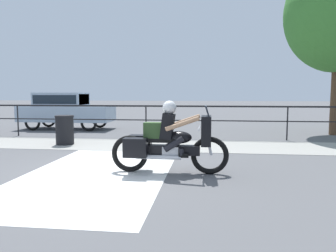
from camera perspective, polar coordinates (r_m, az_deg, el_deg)
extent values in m
plane|color=#565659|center=(7.48, -11.01, -7.36)|extent=(120.00, 120.00, 0.00)
cube|color=#99968E|center=(10.71, -5.46, -3.26)|extent=(44.00, 2.40, 0.01)
cube|color=silver|center=(7.30, -11.64, -7.67)|extent=(2.94, 6.00, 0.01)
cube|color=black|center=(12.20, -3.87, 3.49)|extent=(36.00, 0.04, 0.06)
cube|color=black|center=(12.24, -3.85, 1.05)|extent=(36.00, 0.03, 0.04)
cylinder|color=black|center=(14.10, -24.68, 0.91)|extent=(0.05, 0.05, 1.23)
cylinder|color=black|center=(12.24, -3.85, 0.76)|extent=(0.05, 0.05, 1.23)
cylinder|color=black|center=(12.37, 20.06, 0.47)|extent=(0.05, 0.05, 1.23)
torus|color=black|center=(6.88, 7.28, -5.11)|extent=(0.79, 0.11, 0.79)
torus|color=black|center=(7.07, -6.67, -4.81)|extent=(0.79, 0.11, 0.79)
cube|color=black|center=(6.90, 0.21, -4.18)|extent=(1.29, 0.22, 0.20)
cube|color=silver|center=(6.91, 0.49, -4.59)|extent=(0.34, 0.26, 0.26)
ellipsoid|color=black|center=(6.84, 1.91, -1.99)|extent=(0.54, 0.30, 0.26)
cube|color=black|center=(6.89, -1.20, -2.44)|extent=(0.75, 0.28, 0.08)
cube|color=black|center=(6.80, 6.66, -0.80)|extent=(0.20, 0.56, 0.61)
cube|color=#1E232B|center=(6.76, 6.87, 2.59)|extent=(0.10, 0.48, 0.24)
cylinder|color=silver|center=(6.79, 5.49, -0.37)|extent=(0.04, 0.70, 0.04)
cylinder|color=silver|center=(6.80, -1.66, -5.46)|extent=(0.93, 0.09, 0.09)
cube|color=black|center=(6.76, -5.68, -3.76)|extent=(0.48, 0.28, 0.39)
cube|color=black|center=(7.23, -4.86, -3.13)|extent=(0.48, 0.28, 0.39)
cylinder|color=silver|center=(6.83, 7.06, -2.97)|extent=(0.18, 0.06, 0.52)
cube|color=black|center=(6.84, -0.07, -0.01)|extent=(0.31, 0.36, 0.56)
sphere|color=tan|center=(6.80, 0.26, 3.06)|extent=(0.23, 0.23, 0.23)
sphere|color=silver|center=(6.80, 0.26, 3.23)|extent=(0.29, 0.29, 0.29)
cylinder|color=black|center=(6.72, 1.05, -3.17)|extent=(0.44, 0.13, 0.34)
cylinder|color=black|center=(6.73, 2.32, -4.53)|extent=(0.11, 0.11, 0.14)
cube|color=black|center=(6.74, 2.74, -5.12)|extent=(0.20, 0.10, 0.09)
cylinder|color=black|center=(7.01, 1.29, -2.79)|extent=(0.44, 0.13, 0.34)
cylinder|color=black|center=(7.03, 2.51, -4.09)|extent=(0.11, 0.11, 0.14)
cube|color=black|center=(7.03, 2.91, -4.66)|extent=(0.20, 0.10, 0.09)
cylinder|color=tan|center=(6.50, 2.51, 0.40)|extent=(0.69, 0.09, 0.32)
cylinder|color=tan|center=(7.09, 2.87, 0.86)|extent=(0.69, 0.09, 0.32)
cube|color=#2D4723|center=(6.89, -2.55, -0.77)|extent=(0.39, 0.26, 0.34)
cube|color=#9EB2C6|center=(15.91, -17.16, 2.10)|extent=(4.22, 1.63, 0.71)
cube|color=#9EB2C6|center=(15.99, -18.06, 4.46)|extent=(2.19, 1.44, 0.61)
cube|color=#19232D|center=(15.57, -14.45, 4.53)|extent=(0.04, 1.27, 0.49)
cube|color=#19232D|center=(15.99, -18.06, 4.46)|extent=(2.02, 1.47, 0.39)
torus|color=black|center=(14.75, -13.65, 0.53)|extent=(0.74, 0.11, 0.74)
torus|color=black|center=(16.16, -11.80, 1.02)|extent=(0.74, 0.11, 0.74)
torus|color=black|center=(15.85, -22.55, 0.61)|extent=(0.74, 0.11, 0.74)
torus|color=black|center=(17.17, -20.10, 1.07)|extent=(0.74, 0.11, 0.74)
cylinder|color=black|center=(11.19, -17.54, -0.82)|extent=(0.57, 0.57, 0.90)
cylinder|color=black|center=(11.15, -17.62, 1.62)|extent=(0.60, 0.60, 0.06)
cylinder|color=brown|center=(14.69, 27.07, 4.54)|extent=(0.33, 0.33, 3.05)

